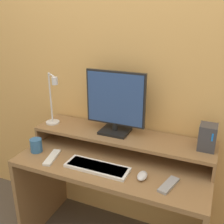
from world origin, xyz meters
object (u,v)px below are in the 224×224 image
object	(u,v)px
mouse	(142,176)
router_dock	(207,137)
monitor	(115,103)
remote_secondary	(169,185)
desk_lamp	(53,103)
mug	(36,145)
keyboard	(97,167)
remote_control	(52,157)

from	to	relation	value
mouse	router_dock	bearing A→B (deg)	41.44
monitor	remote_secondary	distance (m)	0.62
desk_lamp	mug	size ratio (longest dim) A/B	4.14
desk_lamp	remote_secondary	distance (m)	0.96
keyboard	mug	world-z (taller)	mug
monitor	keyboard	xyz separation A→B (m)	(0.00, -0.29, -0.32)
monitor	mouse	bearing A→B (deg)	-44.06
remote_control	mug	size ratio (longest dim) A/B	2.13
mouse	remote_secondary	bearing A→B (deg)	-4.51
desk_lamp	monitor	bearing A→B (deg)	7.93
remote_control	desk_lamp	bearing A→B (deg)	119.71
router_dock	mug	distance (m)	1.11
keyboard	mug	size ratio (longest dim) A/B	4.29
remote_control	mouse	bearing A→B (deg)	2.13
monitor	router_dock	size ratio (longest dim) A/B	2.70
monitor	remote_control	bearing A→B (deg)	-137.05
desk_lamp	router_dock	bearing A→B (deg)	3.37
desk_lamp	router_dock	xyz separation A→B (m)	(1.05, 0.06, -0.09)
keyboard	mug	bearing A→B (deg)	176.80
monitor	remote_secondary	bearing A→B (deg)	-33.23
monitor	desk_lamp	world-z (taller)	monitor
monitor	keyboard	size ratio (longest dim) A/B	1.07
mouse	remote_control	xyz separation A→B (m)	(-0.60, -0.02, -0.01)
desk_lamp	mug	distance (m)	0.32
desk_lamp	remote_control	distance (m)	0.39
monitor	desk_lamp	xyz separation A→B (m)	(-0.45, -0.06, -0.04)
monitor	mug	size ratio (longest dim) A/B	4.60
router_dock	mouse	size ratio (longest dim) A/B	1.67
mouse	remote_secondary	world-z (taller)	mouse
desk_lamp	mouse	distance (m)	0.81
keyboard	router_dock	bearing A→B (deg)	25.77
router_dock	remote_secondary	bearing A→B (deg)	-118.59
keyboard	remote_secondary	bearing A→B (deg)	-0.02
desk_lamp	mug	world-z (taller)	desk_lamp
monitor	mouse	xyz separation A→B (m)	(0.28, -0.28, -0.32)
monitor	remote_control	distance (m)	0.54
monitor	mouse	distance (m)	0.51
remote_control	mug	world-z (taller)	mug
router_dock	remote_control	size ratio (longest dim) A/B	0.80
mouse	remote_secondary	distance (m)	0.16
mouse	desk_lamp	bearing A→B (deg)	163.97
desk_lamp	remote_secondary	bearing A→B (deg)	-14.11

